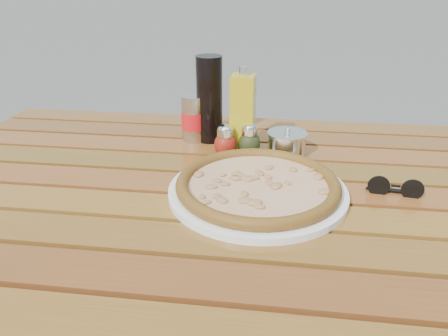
# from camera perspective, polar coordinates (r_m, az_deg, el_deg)

# --- Properties ---
(table) EXTENTS (1.40, 0.90, 0.75)m
(table) POSITION_cam_1_polar(r_m,az_deg,el_deg) (0.96, -0.16, -6.23)
(table) COLOR #391F0D
(table) RESTS_ON ground
(plate) EXTENTS (0.41, 0.41, 0.01)m
(plate) POSITION_cam_1_polar(r_m,az_deg,el_deg) (0.89, 4.41, -3.05)
(plate) COLOR white
(plate) RESTS_ON table
(pizza) EXTENTS (0.41, 0.41, 0.03)m
(pizza) POSITION_cam_1_polar(r_m,az_deg,el_deg) (0.88, 4.44, -2.15)
(pizza) COLOR #FFE2B6
(pizza) RESTS_ON plate
(pepper_shaker) EXTENTS (0.06, 0.06, 0.08)m
(pepper_shaker) POSITION_cam_1_polar(r_m,az_deg,el_deg) (1.04, 0.18, 3.47)
(pepper_shaker) COLOR #A62312
(pepper_shaker) RESTS_ON table
(oregano_shaker) EXTENTS (0.06, 0.06, 0.08)m
(oregano_shaker) POSITION_cam_1_polar(r_m,az_deg,el_deg) (1.06, 3.32, 3.68)
(oregano_shaker) COLOR #343F19
(oregano_shaker) RESTS_ON table
(dark_bottle) EXTENTS (0.08, 0.08, 0.22)m
(dark_bottle) POSITION_cam_1_polar(r_m,az_deg,el_deg) (1.13, -1.92, 8.94)
(dark_bottle) COLOR black
(dark_bottle) RESTS_ON table
(soda_can) EXTENTS (0.08, 0.08, 0.12)m
(soda_can) POSITION_cam_1_polar(r_m,az_deg,el_deg) (1.15, -3.92, 6.49)
(soda_can) COLOR silver
(soda_can) RESTS_ON table
(olive_oil_cruet) EXTENTS (0.06, 0.06, 0.21)m
(olive_oil_cruet) POSITION_cam_1_polar(r_m,az_deg,el_deg) (1.06, 2.46, 7.09)
(olive_oil_cruet) COLOR #B79F13
(olive_oil_cruet) RESTS_ON table
(parmesan_tin) EXTENTS (0.12, 0.12, 0.07)m
(parmesan_tin) POSITION_cam_1_polar(r_m,az_deg,el_deg) (1.06, 8.20, 3.17)
(parmesan_tin) COLOR silver
(parmesan_tin) RESTS_ON table
(sunglasses) EXTENTS (0.11, 0.03, 0.04)m
(sunglasses) POSITION_cam_1_polar(r_m,az_deg,el_deg) (0.94, 21.45, -2.47)
(sunglasses) COLOR black
(sunglasses) RESTS_ON table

